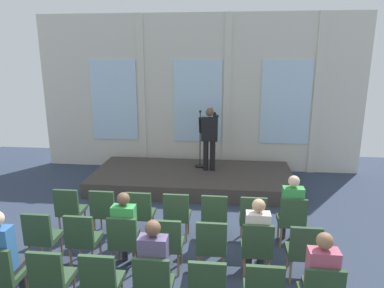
# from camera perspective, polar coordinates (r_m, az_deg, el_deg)

# --- Properties ---
(rear_partition) EXTENTS (9.31, 0.14, 4.46)m
(rear_partition) POSITION_cam_1_polar(r_m,az_deg,el_deg) (10.13, 1.19, 8.05)
(rear_partition) COLOR beige
(rear_partition) RESTS_ON ground
(stage_platform) EXTENTS (5.15, 2.32, 0.37)m
(stage_platform) POSITION_cam_1_polar(r_m,az_deg,el_deg) (9.18, 0.12, -5.67)
(stage_platform) COLOR #3F3833
(stage_platform) RESTS_ON ground
(speaker) EXTENTS (0.51, 0.69, 1.65)m
(speaker) POSITION_cam_1_polar(r_m,az_deg,el_deg) (9.04, 2.87, 1.55)
(speaker) COLOR black
(speaker) RESTS_ON stage_platform
(mic_stand) EXTENTS (0.28, 0.28, 1.55)m
(mic_stand) POSITION_cam_1_polar(r_m,az_deg,el_deg) (9.46, 1.32, -1.77)
(mic_stand) COLOR black
(mic_stand) RESTS_ON stage_platform
(chair_r0_c0) EXTENTS (0.46, 0.44, 0.94)m
(chair_r0_c0) POSITION_cam_1_polar(r_m,az_deg,el_deg) (7.06, -19.42, -9.82)
(chair_r0_c0) COLOR olive
(chair_r0_c0) RESTS_ON ground
(chair_r0_c1) EXTENTS (0.46, 0.44, 0.94)m
(chair_r0_c1) POSITION_cam_1_polar(r_m,az_deg,el_deg) (6.80, -14.12, -10.35)
(chair_r0_c1) COLOR olive
(chair_r0_c1) RESTS_ON ground
(chair_r0_c2) EXTENTS (0.46, 0.44, 0.94)m
(chair_r0_c2) POSITION_cam_1_polar(r_m,az_deg,el_deg) (6.61, -8.45, -10.81)
(chair_r0_c2) COLOR olive
(chair_r0_c2) RESTS_ON ground
(chair_r0_c3) EXTENTS (0.46, 0.44, 0.94)m
(chair_r0_c3) POSITION_cam_1_polar(r_m,az_deg,el_deg) (6.48, -2.47, -11.19)
(chair_r0_c3) COLOR olive
(chair_r0_c3) RESTS_ON ground
(chair_r0_c4) EXTENTS (0.46, 0.44, 0.94)m
(chair_r0_c4) POSITION_cam_1_polar(r_m,az_deg,el_deg) (6.42, 3.69, -11.45)
(chair_r0_c4) COLOR olive
(chair_r0_c4) RESTS_ON ground
(chair_r0_c5) EXTENTS (0.46, 0.44, 0.94)m
(chair_r0_c5) POSITION_cam_1_polar(r_m,az_deg,el_deg) (6.44, 9.90, -11.58)
(chair_r0_c5) COLOR olive
(chair_r0_c5) RESTS_ON ground
(chair_r0_c6) EXTENTS (0.46, 0.44, 0.94)m
(chair_r0_c6) POSITION_cam_1_polar(r_m,az_deg,el_deg) (6.53, 16.01, -11.59)
(chair_r0_c6) COLOR olive
(chair_r0_c6) RESTS_ON ground
(audience_r0_c6) EXTENTS (0.36, 0.39, 1.31)m
(audience_r0_c6) POSITION_cam_1_polar(r_m,az_deg,el_deg) (6.52, 16.01, -9.74)
(audience_r0_c6) COLOR #2D2D33
(audience_r0_c6) RESTS_ON ground
(chair_r1_c0) EXTENTS (0.46, 0.44, 0.94)m
(chair_r1_c0) POSITION_cam_1_polar(r_m,az_deg,el_deg) (6.26, -23.41, -13.44)
(chair_r1_c0) COLOR olive
(chair_r1_c0) RESTS_ON ground
(chair_r1_c1) EXTENTS (0.46, 0.44, 0.94)m
(chair_r1_c1) POSITION_cam_1_polar(r_m,az_deg,el_deg) (5.97, -17.50, -14.28)
(chair_r1_c1) COLOR olive
(chair_r1_c1) RESTS_ON ground
(chair_r1_c2) EXTENTS (0.46, 0.44, 0.94)m
(chair_r1_c2) POSITION_cam_1_polar(r_m,az_deg,el_deg) (5.74, -11.01, -15.03)
(chair_r1_c2) COLOR olive
(chair_r1_c2) RESTS_ON ground
(audience_r1_c2) EXTENTS (0.36, 0.39, 1.29)m
(audience_r1_c2) POSITION_cam_1_polar(r_m,az_deg,el_deg) (5.73, -10.86, -13.02)
(audience_r1_c2) COLOR #2D2D33
(audience_r1_c2) RESTS_ON ground
(chair_r1_c3) EXTENTS (0.46, 0.44, 0.94)m
(chair_r1_c3) POSITION_cam_1_polar(r_m,az_deg,el_deg) (5.60, -4.05, -15.62)
(chair_r1_c3) COLOR olive
(chair_r1_c3) RESTS_ON ground
(chair_r1_c4) EXTENTS (0.46, 0.44, 0.94)m
(chair_r1_c4) POSITION_cam_1_polar(r_m,az_deg,el_deg) (5.53, 3.22, -16.01)
(chair_r1_c4) COLOR olive
(chair_r1_c4) RESTS_ON ground
(chair_r1_c5) EXTENTS (0.46, 0.44, 0.94)m
(chair_r1_c5) POSITION_cam_1_polar(r_m,az_deg,el_deg) (5.55, 10.58, -16.15)
(chair_r1_c5) COLOR olive
(chair_r1_c5) RESTS_ON ground
(audience_r1_c5) EXTENTS (0.36, 0.39, 1.28)m
(audience_r1_c5) POSITION_cam_1_polar(r_m,az_deg,el_deg) (5.53, 10.60, -14.12)
(audience_r1_c5) COLOR #2D2D33
(audience_r1_c5) RESTS_ON ground
(chair_r1_c6) EXTENTS (0.46, 0.44, 0.94)m
(chair_r1_c6) POSITION_cam_1_polar(r_m,az_deg,el_deg) (5.65, 17.78, -16.04)
(chair_r1_c6) COLOR olive
(chair_r1_c6) RESTS_ON ground
(chair_r2_c0) EXTENTS (0.46, 0.44, 0.94)m
(chair_r2_c0) POSITION_cam_1_polar(r_m,az_deg,el_deg) (5.52, -28.71, -17.97)
(chair_r2_c0) COLOR olive
(chair_r2_c0) RESTS_ON ground
(audience_r2_c0) EXTENTS (0.36, 0.39, 1.39)m
(audience_r2_c0) POSITION_cam_1_polar(r_m,az_deg,el_deg) (5.46, -28.54, -15.49)
(audience_r2_c0) COLOR #2D2D33
(audience_r2_c0) RESTS_ON ground
(chair_r2_c1) EXTENTS (0.46, 0.44, 0.94)m
(chair_r2_c1) POSITION_cam_1_polar(r_m,az_deg,el_deg) (5.19, -22.11, -19.36)
(chair_r2_c1) COLOR olive
(chair_r2_c1) RESTS_ON ground
(chair_r2_c2) EXTENTS (0.46, 0.44, 0.94)m
(chair_r2_c2) POSITION_cam_1_polar(r_m,az_deg,el_deg) (4.94, -14.61, -20.63)
(chair_r2_c2) COLOR olive
(chair_r2_c2) RESTS_ON ground
(chair_r2_c3) EXTENTS (0.46, 0.44, 0.94)m
(chair_r2_c3) POSITION_cam_1_polar(r_m,az_deg,el_deg) (4.76, -6.30, -21.64)
(chair_r2_c3) COLOR olive
(chair_r2_c3) RESTS_ON ground
(audience_r2_c3) EXTENTS (0.36, 0.39, 1.37)m
(audience_r2_c3) POSITION_cam_1_polar(r_m,az_deg,el_deg) (4.70, -6.17, -18.88)
(audience_r2_c3) COLOR #2D2D33
(audience_r2_c3) RESTS_ON ground
(chair_r2_c4) EXTENTS (0.46, 0.44, 0.94)m
(chair_r2_c4) POSITION_cam_1_polar(r_m,az_deg,el_deg) (4.69, 2.55, -22.26)
(chair_r2_c4) COLOR olive
(chair_r2_c4) RESTS_ON ground
(audience_r2_c6) EXTENTS (0.36, 0.39, 1.32)m
(audience_r2_c6) POSITION_cam_1_polar(r_m,az_deg,el_deg) (4.78, 20.28, -19.55)
(audience_r2_c6) COLOR #2D2D33
(audience_r2_c6) RESTS_ON ground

